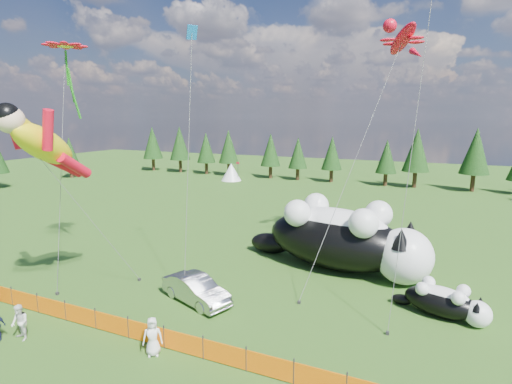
% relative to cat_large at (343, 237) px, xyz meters
% --- Properties ---
extents(ground, '(160.00, 160.00, 0.00)m').
position_rel_cat_large_xyz_m(ground, '(-6.19, -9.50, -2.22)').
color(ground, '#183C0B').
rests_on(ground, ground).
extents(safety_fence, '(22.06, 0.06, 1.10)m').
position_rel_cat_large_xyz_m(safety_fence, '(-6.19, -12.50, -1.72)').
color(safety_fence, '#262626').
rests_on(safety_fence, ground).
extents(tree_line, '(90.00, 4.00, 8.00)m').
position_rel_cat_large_xyz_m(tree_line, '(-6.19, 35.50, 1.78)').
color(tree_line, black).
rests_on(tree_line, ground).
extents(festival_tents, '(50.00, 3.20, 2.80)m').
position_rel_cat_large_xyz_m(festival_tents, '(4.81, 30.50, -0.82)').
color(festival_tents, white).
rests_on(festival_tents, ground).
extents(cat_large, '(12.87, 6.26, 4.67)m').
position_rel_cat_large_xyz_m(cat_large, '(0.00, 0.00, 0.00)').
color(cat_large, black).
rests_on(cat_large, ground).
extents(cat_small, '(4.78, 2.62, 1.76)m').
position_rel_cat_large_xyz_m(cat_small, '(6.16, -4.37, -1.39)').
color(cat_small, black).
rests_on(cat_small, ground).
extents(car, '(4.71, 3.00, 1.47)m').
position_rel_cat_large_xyz_m(car, '(-6.33, -8.10, -1.49)').
color(car, '#B4B4B9').
rests_on(car, ground).
extents(spectator_b, '(0.91, 0.67, 1.69)m').
position_rel_cat_large_xyz_m(spectator_b, '(-11.62, -14.61, -1.37)').
color(spectator_b, white).
rests_on(spectator_b, ground).
extents(spectator_e, '(1.00, 0.91, 1.71)m').
position_rel_cat_large_xyz_m(spectator_e, '(-5.33, -13.10, -1.37)').
color(spectator_e, white).
rests_on(spectator_e, ground).
extents(superhero_kite, '(5.94, 7.10, 11.54)m').
position_rel_cat_large_xyz_m(superhero_kite, '(-13.51, -10.98, 6.42)').
color(superhero_kite, yellow).
rests_on(superhero_kite, ground).
extents(gecko_kite, '(6.16, 12.16, 17.74)m').
position_rel_cat_large_xyz_m(gecko_kite, '(2.67, 3.02, 12.74)').
color(gecko_kite, red).
rests_on(gecko_kite, ground).
extents(flower_kite, '(3.42, 5.24, 14.68)m').
position_rel_cat_large_xyz_m(flower_kite, '(-15.83, -7.07, 11.90)').
color(flower_kite, red).
rests_on(flower_kite, ground).
extents(diamond_kite_a, '(1.45, 3.61, 15.57)m').
position_rel_cat_large_xyz_m(diamond_kite_a, '(-7.91, -5.36, 11.93)').
color(diamond_kite_a, blue).
rests_on(diamond_kite_a, ground).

